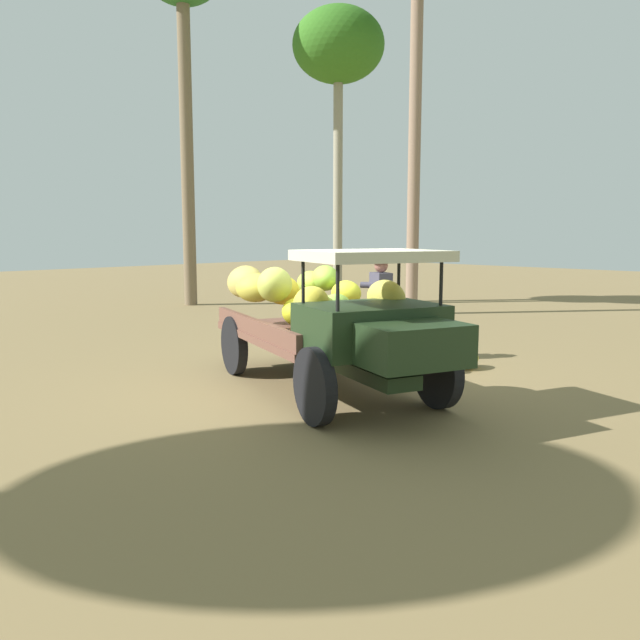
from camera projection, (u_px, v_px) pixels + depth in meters
The scene contains 5 objects.
ground_plane at pixel (326, 388), 8.63m from camera, with size 60.00×60.00×0.00m, color olive.
truck at pixel (331, 320), 8.20m from camera, with size 4.66×2.92×1.87m.
farmer at pixel (380, 300), 10.46m from camera, with size 0.57×0.54×1.71m.
loose_banana_bunch at pixel (465, 359), 9.84m from camera, with size 0.54×0.37×0.30m, color yellow.
forest_tree_2 at pixel (338, 50), 17.69m from camera, with size 2.53×2.53×8.17m.
Camera 1 is at (5.90, -6.02, 2.07)m, focal length 36.23 mm.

